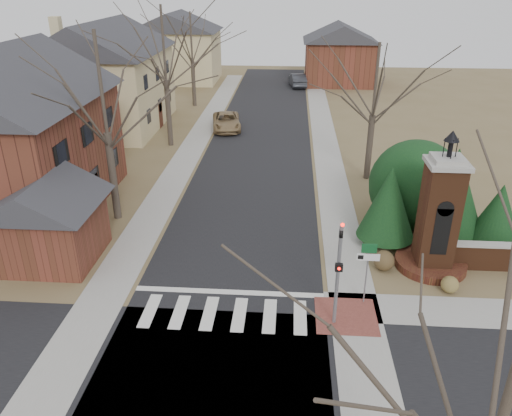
# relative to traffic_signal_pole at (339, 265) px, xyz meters

# --- Properties ---
(ground) EXTENTS (120.00, 120.00, 0.00)m
(ground) POSITION_rel_traffic_signal_pole_xyz_m (-4.30, -0.57, -2.59)
(ground) COLOR brown
(ground) RESTS_ON ground
(main_street) EXTENTS (8.00, 70.00, 0.01)m
(main_street) POSITION_rel_traffic_signal_pole_xyz_m (-4.30, 21.43, -2.58)
(main_street) COLOR black
(main_street) RESTS_ON ground
(cross_street) EXTENTS (120.00, 8.00, 0.01)m
(cross_street) POSITION_rel_traffic_signal_pole_xyz_m (-4.30, -3.57, -2.58)
(cross_street) COLOR black
(cross_street) RESTS_ON ground
(crosswalk_zone) EXTENTS (8.00, 2.20, 0.02)m
(crosswalk_zone) POSITION_rel_traffic_signal_pole_xyz_m (-4.30, 0.23, -2.58)
(crosswalk_zone) COLOR silver
(crosswalk_zone) RESTS_ON ground
(stop_bar) EXTENTS (8.00, 0.35, 0.02)m
(stop_bar) POSITION_rel_traffic_signal_pole_xyz_m (-4.30, 1.73, -2.58)
(stop_bar) COLOR silver
(stop_bar) RESTS_ON ground
(sidewalk_right_main) EXTENTS (2.00, 60.00, 0.02)m
(sidewalk_right_main) POSITION_rel_traffic_signal_pole_xyz_m (0.90, 21.43, -2.58)
(sidewalk_right_main) COLOR gray
(sidewalk_right_main) RESTS_ON ground
(sidewalk_left) EXTENTS (2.00, 60.00, 0.02)m
(sidewalk_left) POSITION_rel_traffic_signal_pole_xyz_m (-9.50, 21.43, -2.58)
(sidewalk_left) COLOR gray
(sidewalk_left) RESTS_ON ground
(curb_apron) EXTENTS (2.40, 2.40, 0.02)m
(curb_apron) POSITION_rel_traffic_signal_pole_xyz_m (0.50, 0.43, -2.57)
(curb_apron) COLOR brown
(curb_apron) RESTS_ON ground
(traffic_signal_pole) EXTENTS (0.28, 0.41, 4.50)m
(traffic_signal_pole) POSITION_rel_traffic_signal_pole_xyz_m (0.00, 0.00, 0.00)
(traffic_signal_pole) COLOR slate
(traffic_signal_pole) RESTS_ON ground
(sign_post) EXTENTS (0.90, 0.07, 2.75)m
(sign_post) POSITION_rel_traffic_signal_pole_xyz_m (1.29, 1.41, -0.64)
(sign_post) COLOR slate
(sign_post) RESTS_ON ground
(brick_gate_monument) EXTENTS (3.20, 3.20, 6.47)m
(brick_gate_monument) POSITION_rel_traffic_signal_pole_xyz_m (4.70, 4.42, -0.42)
(brick_gate_monument) COLOR #552E19
(brick_gate_monument) RESTS_ON ground
(house_brick_left) EXTENTS (9.80, 11.80, 9.42)m
(house_brick_left) POSITION_rel_traffic_signal_pole_xyz_m (-17.31, 9.42, 2.07)
(house_brick_left) COLOR brown
(house_brick_left) RESTS_ON ground
(house_stucco_left) EXTENTS (9.80, 12.80, 9.28)m
(house_stucco_left) POSITION_rel_traffic_signal_pole_xyz_m (-17.80, 26.42, 2.01)
(house_stucco_left) COLOR tan
(house_stucco_left) RESTS_ON ground
(garage_left) EXTENTS (4.80, 4.80, 4.29)m
(garage_left) POSITION_rel_traffic_signal_pole_xyz_m (-12.82, 3.92, -0.35)
(garage_left) COLOR brown
(garage_left) RESTS_ON ground
(house_distant_left) EXTENTS (10.80, 8.80, 8.53)m
(house_distant_left) POSITION_rel_traffic_signal_pole_xyz_m (-16.31, 47.42, 1.66)
(house_distant_left) COLOR tan
(house_distant_left) RESTS_ON ground
(house_distant_right) EXTENTS (8.80, 8.80, 7.30)m
(house_distant_right) POSITION_rel_traffic_signal_pole_xyz_m (3.69, 47.42, 1.06)
(house_distant_right) COLOR brown
(house_distant_right) RESTS_ON ground
(evergreen_near) EXTENTS (2.80, 2.80, 4.10)m
(evergreen_near) POSITION_rel_traffic_signal_pole_xyz_m (2.90, 6.43, -0.29)
(evergreen_near) COLOR #473D33
(evergreen_near) RESTS_ON ground
(evergreen_mid) EXTENTS (3.40, 3.40, 4.70)m
(evergreen_mid) POSITION_rel_traffic_signal_pole_xyz_m (6.20, 7.63, 0.01)
(evergreen_mid) COLOR #473D33
(evergreen_mid) RESTS_ON ground
(evergreen_far) EXTENTS (2.40, 2.40, 3.30)m
(evergreen_far) POSITION_rel_traffic_signal_pole_xyz_m (8.20, 6.63, -0.69)
(evergreen_far) COLOR #473D33
(evergreen_far) RESTS_ON ground
(evergreen_mass) EXTENTS (4.80, 4.80, 4.80)m
(evergreen_mass) POSITION_rel_traffic_signal_pole_xyz_m (4.70, 8.93, -0.19)
(evergreen_mass) COLOR black
(evergreen_mass) RESTS_ON ground
(bare_tree_0) EXTENTS (8.05, 8.05, 11.15)m
(bare_tree_0) POSITION_rel_traffic_signal_pole_xyz_m (-11.30, 8.43, 5.11)
(bare_tree_0) COLOR #473D33
(bare_tree_0) RESTS_ON ground
(bare_tree_1) EXTENTS (8.40, 8.40, 11.64)m
(bare_tree_1) POSITION_rel_traffic_signal_pole_xyz_m (-11.30, 21.43, 5.44)
(bare_tree_1) COLOR #473D33
(bare_tree_1) RESTS_ON ground
(bare_tree_2) EXTENTS (7.35, 7.35, 10.19)m
(bare_tree_2) POSITION_rel_traffic_signal_pole_xyz_m (-11.80, 34.43, 4.44)
(bare_tree_2) COLOR #473D33
(bare_tree_2) RESTS_ON ground
(bare_tree_3) EXTENTS (7.00, 7.00, 9.70)m
(bare_tree_3) POSITION_rel_traffic_signal_pole_xyz_m (3.20, 15.43, 4.10)
(bare_tree_3) COLOR #473D33
(bare_tree_3) RESTS_ON ground
(bare_tree_4) EXTENTS (6.65, 6.65, 9.21)m
(bare_tree_4) POSITION_rel_traffic_signal_pole_xyz_m (1.70, -9.57, 3.77)
(bare_tree_4) COLOR #473D33
(bare_tree_4) RESTS_ON ground
(pickup_truck) EXTENTS (3.06, 5.31, 1.39)m
(pickup_truck) POSITION_rel_traffic_signal_pole_xyz_m (-7.45, 26.08, -1.89)
(pickup_truck) COLOR #9A7D54
(pickup_truck) RESTS_ON ground
(distant_car) EXTENTS (2.31, 4.92, 1.56)m
(distant_car) POSITION_rel_traffic_signal_pole_xyz_m (-1.27, 44.74, -1.81)
(distant_car) COLOR #35373D
(distant_car) RESTS_ON ground
(dry_shrub_left) EXTENTS (0.94, 0.94, 0.94)m
(dry_shrub_left) POSITION_rel_traffic_signal_pole_xyz_m (2.50, 4.03, -2.12)
(dry_shrub_left) COLOR #4F3E24
(dry_shrub_left) RESTS_ON ground
(dry_shrub_right) EXTENTS (0.74, 0.74, 0.74)m
(dry_shrub_right) POSITION_rel_traffic_signal_pole_xyz_m (5.00, 2.43, -2.22)
(dry_shrub_right) COLOR olive
(dry_shrub_right) RESTS_ON ground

